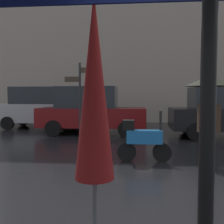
{
  "coord_description": "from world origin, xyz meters",
  "views": [
    {
      "loc": [
        -0.81,
        -2.49,
        1.6
      ],
      "look_at": [
        -1.51,
        5.27,
        1.12
      ],
      "focal_mm": 42.95,
      "sensor_mm": 36.0,
      "label": 1
    }
  ],
  "objects_px": {
    "parked_car_left": "(91,110)",
    "parked_car_right": "(42,108)",
    "street_signpost": "(80,94)",
    "pedestrian_with_umbrella": "(209,93)",
    "parked_scooter": "(143,139)",
    "folded_patio_umbrella_near": "(94,103)"
  },
  "relations": [
    {
      "from": "parked_car_left",
      "to": "pedestrian_with_umbrella",
      "type": "bearing_deg",
      "value": -56.47
    },
    {
      "from": "folded_patio_umbrella_near",
      "to": "parked_car_right",
      "type": "relative_size",
      "value": 0.55
    },
    {
      "from": "pedestrian_with_umbrella",
      "to": "parked_scooter",
      "type": "height_order",
      "value": "pedestrian_with_umbrella"
    },
    {
      "from": "pedestrian_with_umbrella",
      "to": "street_signpost",
      "type": "bearing_deg",
      "value": -46.61
    },
    {
      "from": "parked_car_right",
      "to": "parked_scooter",
      "type": "bearing_deg",
      "value": -39.6
    },
    {
      "from": "parked_scooter",
      "to": "street_signpost",
      "type": "relative_size",
      "value": 0.49
    },
    {
      "from": "parked_scooter",
      "to": "parked_car_left",
      "type": "height_order",
      "value": "parked_car_left"
    },
    {
      "from": "pedestrian_with_umbrella",
      "to": "street_signpost",
      "type": "distance_m",
      "value": 4.47
    },
    {
      "from": "parked_scooter",
      "to": "street_signpost",
      "type": "distance_m",
      "value": 3.37
    },
    {
      "from": "pedestrian_with_umbrella",
      "to": "parked_car_right",
      "type": "xyz_separation_m",
      "value": [
        -6.29,
        6.74,
        -0.65
      ]
    },
    {
      "from": "parked_car_left",
      "to": "parked_scooter",
      "type": "bearing_deg",
      "value": -68.0
    },
    {
      "from": "folded_patio_umbrella_near",
      "to": "parked_car_left",
      "type": "xyz_separation_m",
      "value": [
        -1.57,
        9.02,
        -0.56
      ]
    },
    {
      "from": "parked_car_right",
      "to": "street_signpost",
      "type": "bearing_deg",
      "value": -41.49
    },
    {
      "from": "pedestrian_with_umbrella",
      "to": "street_signpost",
      "type": "height_order",
      "value": "street_signpost"
    },
    {
      "from": "folded_patio_umbrella_near",
      "to": "parked_car_left",
      "type": "bearing_deg",
      "value": 99.85
    },
    {
      "from": "pedestrian_with_umbrella",
      "to": "parked_car_left",
      "type": "relative_size",
      "value": 0.47
    },
    {
      "from": "pedestrian_with_umbrella",
      "to": "parked_scooter",
      "type": "distance_m",
      "value": 1.86
    },
    {
      "from": "parked_car_right",
      "to": "street_signpost",
      "type": "relative_size",
      "value": 1.61
    },
    {
      "from": "folded_patio_umbrella_near",
      "to": "street_signpost",
      "type": "relative_size",
      "value": 0.89
    },
    {
      "from": "pedestrian_with_umbrella",
      "to": "parked_car_right",
      "type": "relative_size",
      "value": 0.47
    },
    {
      "from": "pedestrian_with_umbrella",
      "to": "parked_scooter",
      "type": "bearing_deg",
      "value": -20.51
    },
    {
      "from": "parked_car_left",
      "to": "parked_car_right",
      "type": "xyz_separation_m",
      "value": [
        -2.78,
        1.81,
        0.02
      ]
    }
  ]
}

